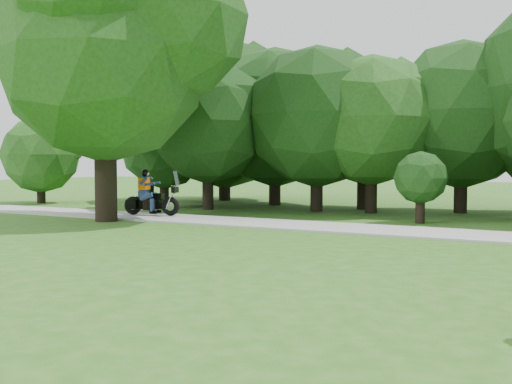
% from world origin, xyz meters
% --- Properties ---
extents(ground, '(100.00, 100.00, 0.00)m').
position_xyz_m(ground, '(0.00, 0.00, 0.00)').
color(ground, '#2E5A19').
rests_on(ground, ground).
extents(walkway, '(60.00, 2.20, 0.06)m').
position_xyz_m(walkway, '(0.00, 8.00, 0.03)').
color(walkway, '#9A9A95').
rests_on(walkway, ground).
extents(big_tree_west, '(8.64, 6.56, 9.96)m').
position_xyz_m(big_tree_west, '(-10.54, 6.85, 5.76)').
color(big_tree_west, black).
rests_on(big_tree_west, ground).
extents(touring_motorcycle, '(2.01, 0.89, 1.54)m').
position_xyz_m(touring_motorcycle, '(-10.25, 8.23, 0.62)').
color(touring_motorcycle, black).
rests_on(touring_motorcycle, walkway).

